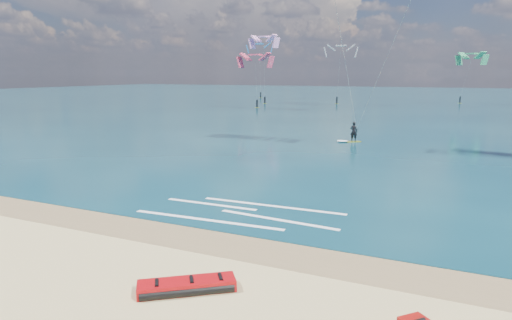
{
  "coord_description": "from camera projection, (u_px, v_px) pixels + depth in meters",
  "views": [
    {
      "loc": [
        9.13,
        -11.04,
        6.21
      ],
      "look_at": [
        0.36,
        8.0,
        2.2
      ],
      "focal_mm": 32.0,
      "sensor_mm": 36.0,
      "label": 1
    }
  ],
  "objects": [
    {
      "name": "ground",
      "position": [
        374.0,
        130.0,
        50.45
      ],
      "size": [
        320.0,
        320.0,
        0.0
      ],
      "primitive_type": "plane",
      "color": "tan",
      "rests_on": "ground"
    },
    {
      "name": "packed_kite_left",
      "position": [
        187.0,
        291.0,
        13.19
      ],
      "size": [
        3.05,
        2.67,
        0.39
      ],
      "primitive_type": null,
      "rotation": [
        0.0,
        0.0,
        0.65
      ],
      "color": "#B1090D",
      "rests_on": "ground"
    },
    {
      "name": "sea",
      "position": [
        424.0,
        100.0,
        107.55
      ],
      "size": [
        320.0,
        200.0,
        0.04
      ],
      "primitive_type": "cube",
      "color": "#0B303E",
      "rests_on": "ground"
    },
    {
      "name": "shoreline_foam",
      "position": [
        243.0,
        212.0,
        20.51
      ],
      "size": [
        9.04,
        3.66,
        0.01
      ],
      "color": "white",
      "rests_on": "ground"
    },
    {
      "name": "distant_kites",
      "position": [
        356.0,
        75.0,
        87.53
      ],
      "size": [
        73.75,
        33.7,
        13.09
      ],
      "color": "#C46011",
      "rests_on": "ground"
    },
    {
      "name": "kitesurfer_main",
      "position": [
        365.0,
        39.0,
        36.47
      ],
      "size": [
        9.97,
        7.78,
        17.22
      ],
      "rotation": [
        0.0,
        0.0,
        0.68
      ],
      "color": "yellow",
      "rests_on": "sea"
    },
    {
      "name": "wet_sand_strip",
      "position": [
        193.0,
        238.0,
        17.44
      ],
      "size": [
        320.0,
        2.4,
        0.01
      ],
      "primitive_type": "cube",
      "color": "olive",
      "rests_on": "ground"
    }
  ]
}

